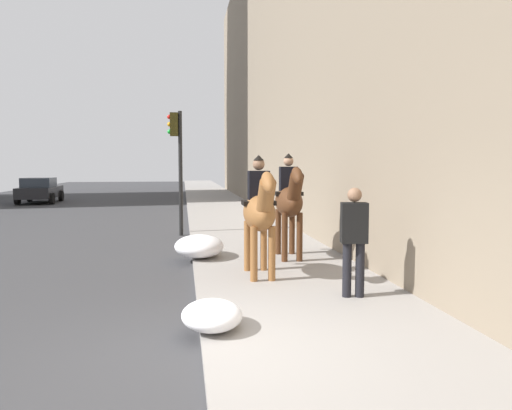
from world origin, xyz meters
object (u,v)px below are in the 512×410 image
mounted_horse_near (260,211)px  car_near_lane (40,190)px  pedestrian_greeting (354,235)px  mounted_horse_far (289,200)px  traffic_light_near_curb (177,152)px

mounted_horse_near → car_near_lane: 22.88m
car_near_lane → pedestrian_greeting: bearing=-156.7°
mounted_horse_far → traffic_light_near_curb: 5.47m
pedestrian_greeting → car_near_lane: pedestrian_greeting is taller
mounted_horse_far → pedestrian_greeting: mounted_horse_far is taller
pedestrian_greeting → car_near_lane: bearing=35.7°
pedestrian_greeting → car_near_lane: 24.87m
mounted_horse_near → car_near_lane: size_ratio=0.54×
car_near_lane → mounted_horse_far: bearing=-153.7°
mounted_horse_far → traffic_light_near_curb: size_ratio=0.61×
mounted_horse_far → car_near_lane: bearing=-149.5°
mounted_horse_far → pedestrian_greeting: size_ratio=1.35×
car_near_lane → traffic_light_near_curb: (-14.40, -7.87, 1.79)m
mounted_horse_far → car_near_lane: 21.77m
mounted_horse_near → car_near_lane: (20.84, 9.40, -0.59)m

